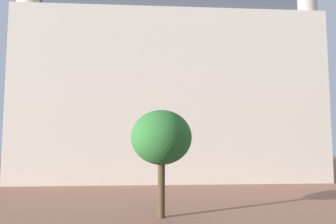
% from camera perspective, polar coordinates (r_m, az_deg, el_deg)
% --- Properties ---
extents(landmark_building, '(29.53, 12.57, 32.94)m').
position_cam_1_polar(landmark_building, '(33.61, -0.70, 5.39)').
color(landmark_building, beige).
rests_on(landmark_building, ground_plane).
extents(tree_curb_far, '(3.15, 3.15, 5.48)m').
position_cam_1_polar(tree_curb_far, '(15.84, -1.24, -4.88)').
color(tree_curb_far, '#4C3823').
rests_on(tree_curb_far, ground_plane).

